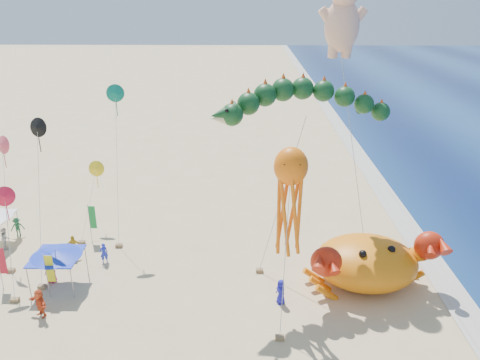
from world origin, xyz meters
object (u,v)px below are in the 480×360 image
object	(u,v)px
crab_inflatable	(366,261)
canopy_blue	(56,253)
dragon_kite	(304,107)
octopus_kite	(290,193)
cherub_kite	(343,16)

from	to	relation	value
crab_inflatable	canopy_blue	xyz separation A→B (m)	(-20.43, -0.51, 0.66)
crab_inflatable	dragon_kite	size ratio (longest dim) A/B	0.71
crab_inflatable	dragon_kite	world-z (taller)	dragon_kite
crab_inflatable	octopus_kite	bearing A→B (deg)	-153.41
dragon_kite	canopy_blue	size ratio (longest dim) A/B	3.88
dragon_kite	octopus_kite	world-z (taller)	dragon_kite
dragon_kite	cherub_kite	xyz separation A→B (m)	(2.81, 4.30, 5.27)
octopus_kite	cherub_kite	bearing A→B (deg)	66.93
cherub_kite	octopus_kite	xyz separation A→B (m)	(-3.94, -9.26, -9.03)
dragon_kite	cherub_kite	bearing A→B (deg)	56.78
dragon_kite	canopy_blue	world-z (taller)	dragon_kite
cherub_kite	canopy_blue	bearing A→B (deg)	-159.60
cherub_kite	canopy_blue	xyz separation A→B (m)	(-18.84, -7.01, -14.42)
cherub_kite	octopus_kite	distance (m)	13.52
canopy_blue	crab_inflatable	bearing A→B (deg)	1.44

